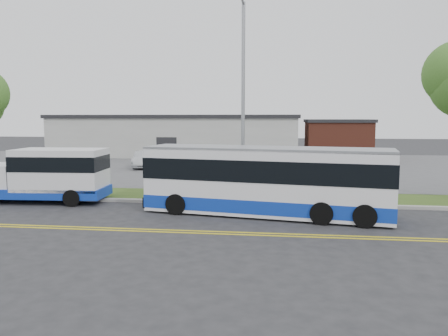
# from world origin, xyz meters

# --- Properties ---
(ground) EXTENTS (140.00, 140.00, 0.00)m
(ground) POSITION_xyz_m (0.00, 0.00, 0.00)
(ground) COLOR #28282B
(ground) RESTS_ON ground
(lane_line_north) EXTENTS (70.00, 0.12, 0.01)m
(lane_line_north) POSITION_xyz_m (0.00, -3.85, 0.01)
(lane_line_north) COLOR gold
(lane_line_north) RESTS_ON ground
(lane_line_south) EXTENTS (70.00, 0.12, 0.01)m
(lane_line_south) POSITION_xyz_m (0.00, -4.15, 0.01)
(lane_line_south) COLOR gold
(lane_line_south) RESTS_ON ground
(curb) EXTENTS (80.00, 0.30, 0.15)m
(curb) POSITION_xyz_m (0.00, 1.10, 0.07)
(curb) COLOR #9E9B93
(curb) RESTS_ON ground
(verge) EXTENTS (80.00, 3.30, 0.10)m
(verge) POSITION_xyz_m (0.00, 2.90, 0.05)
(verge) COLOR #2D4717
(verge) RESTS_ON ground
(parking_lot) EXTENTS (80.00, 25.00, 0.10)m
(parking_lot) POSITION_xyz_m (0.00, 17.00, 0.05)
(parking_lot) COLOR #4C4C4F
(parking_lot) RESTS_ON ground
(commercial_building) EXTENTS (25.40, 10.40, 4.35)m
(commercial_building) POSITION_xyz_m (-6.00, 27.00, 2.18)
(commercial_building) COLOR #9E9E99
(commercial_building) RESTS_ON ground
(brick_wing) EXTENTS (6.30, 7.30, 3.90)m
(brick_wing) POSITION_xyz_m (10.50, 26.00, 1.96)
(brick_wing) COLOR brown
(brick_wing) RESTS_ON ground
(streetlight_near) EXTENTS (0.35, 1.53, 9.50)m
(streetlight_near) POSITION_xyz_m (3.00, 2.73, 5.23)
(streetlight_near) COLOR gray
(streetlight_near) RESTS_ON verge
(shuttle_bus) EXTENTS (6.82, 2.58, 2.57)m
(shuttle_bus) POSITION_xyz_m (-6.24, 0.64, 1.37)
(shuttle_bus) COLOR #0E31A2
(shuttle_bus) RESTS_ON ground
(transit_bus) EXTENTS (10.46, 4.05, 2.83)m
(transit_bus) POSITION_xyz_m (4.27, -0.84, 1.43)
(transit_bus) COLOR silver
(transit_bus) RESTS_ON ground
(parked_car_a) EXTENTS (2.00, 4.16, 1.31)m
(parked_car_a) POSITION_xyz_m (-5.87, 14.51, 0.76)
(parked_car_a) COLOR #B9BDC1
(parked_car_a) RESTS_ON parking_lot
(parked_car_b) EXTENTS (3.53, 4.50, 1.22)m
(parked_car_b) POSITION_xyz_m (-12.15, 12.10, 0.71)
(parked_car_b) COLOR white
(parked_car_b) RESTS_ON parking_lot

